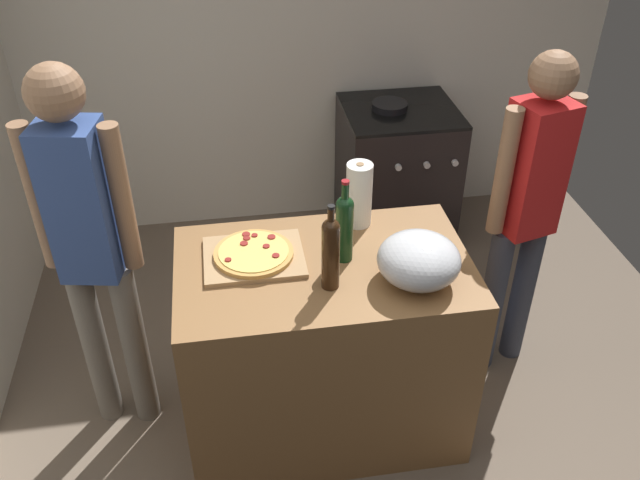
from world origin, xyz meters
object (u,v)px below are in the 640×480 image
wine_bottle_green (344,225)px  person_in_red (527,203)px  person_in_stripes (90,240)px  wine_bottle_clear (331,251)px  stove (396,174)px  pizza (254,253)px  mixing_bowl (419,260)px  paper_towel_roll (359,195)px

wine_bottle_green → person_in_red: person_in_red is taller
person_in_red → person_in_stripes: bearing=-177.5°
wine_bottle_clear → stove: (0.70, 1.59, -0.63)m
stove → person_in_stripes: 2.13m
pizza → mixing_bowl: 0.66m
mixing_bowl → stove: (0.36, 1.61, -0.56)m
pizza → person_in_stripes: size_ratio=0.19×
wine_bottle_green → person_in_red: 0.90m
paper_towel_roll → person_in_red: bearing=-1.5°
mixing_bowl → stove: mixing_bowl is taller
wine_bottle_clear → person_in_stripes: size_ratio=0.21×
stove → paper_towel_roll: bearing=-113.2°
pizza → wine_bottle_clear: bearing=-38.3°
person_in_red → wine_bottle_clear: bearing=-157.9°
person_in_red → mixing_bowl: bearing=-146.6°
wine_bottle_green → person_in_stripes: person_in_stripes is taller
paper_towel_roll → wine_bottle_green: wine_bottle_green is taller
person_in_red → wine_bottle_green: bearing=-165.7°
wine_bottle_clear → stove: wine_bottle_clear is taller
mixing_bowl → stove: 1.74m
mixing_bowl → paper_towel_roll: bearing=108.5°
paper_towel_roll → stove: size_ratio=0.32×
pizza → person_in_red: bearing=7.9°
wine_bottle_green → pizza: bearing=171.9°
mixing_bowl → person_in_stripes: (-1.24, 0.33, 0.01)m
pizza → mixing_bowl: bearing=-21.2°
paper_towel_roll → wine_bottle_green: size_ratio=0.81×
paper_towel_roll → person_in_stripes: (-1.10, -0.10, -0.04)m
wine_bottle_clear → person_in_red: person_in_red is taller
mixing_bowl → person_in_red: bearing=33.4°
pizza → wine_bottle_green: bearing=-8.1°
pizza → person_in_red: size_ratio=0.20×
stove → person_in_red: size_ratio=0.56×
stove → wine_bottle_green: bearing=-113.4°
pizza → stove: (0.97, 1.37, -0.49)m
paper_towel_roll → person_in_stripes: bearing=-174.8°
pizza → stove: size_ratio=0.35×
wine_bottle_green → person_in_stripes: 1.00m
wine_bottle_green → wine_bottle_clear: 0.19m
stove → person_in_red: 1.33m
pizza → stove: 1.75m
person_in_stripes → person_in_red: person_in_stripes is taller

